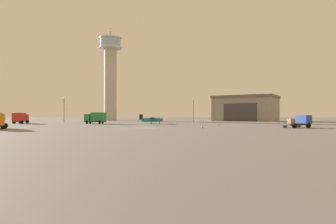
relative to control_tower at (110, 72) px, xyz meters
name	(u,v)px	position (x,y,z in m)	size (l,w,h in m)	color
ground_plane	(145,128)	(18.61, -68.94, -21.01)	(400.00, 400.00, 0.00)	slate
control_tower	(110,72)	(0.00, 0.00, 0.00)	(9.67, 9.67, 39.78)	#B2AD9E
hangar	(246,108)	(56.23, -8.76, -15.92)	(29.30, 27.11, 10.13)	gray
airplane_teal	(151,119)	(19.07, -44.14, -19.77)	(7.02, 8.92, 2.64)	teal
truck_box_green	(96,118)	(3.70, -44.84, -19.26)	(5.89, 3.83, 3.14)	#38383D
truck_box_red	(20,118)	(-18.82, -40.84, -19.31)	(3.21, 5.83, 3.04)	#38383D
truck_flatbed_blue	(299,122)	(48.84, -69.40, -19.80)	(6.30, 4.69, 2.47)	#38383D
light_post_west	(64,107)	(-11.65, -24.72, -15.90)	(0.44, 0.44, 8.56)	#38383D
light_post_east	(193,108)	(33.78, -18.73, -16.10)	(0.44, 0.44, 8.18)	#38383D
traffic_cone_near_left	(218,124)	(35.52, -55.99, -20.73)	(0.36, 0.36, 0.57)	black
traffic_cone_near_right	(202,126)	(29.58, -70.26, -20.69)	(0.36, 0.36, 0.64)	black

